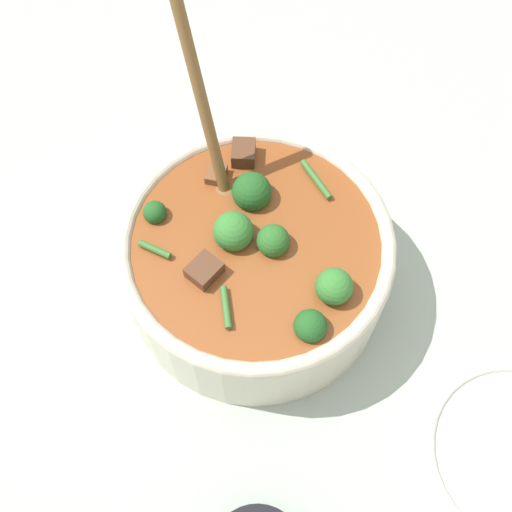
% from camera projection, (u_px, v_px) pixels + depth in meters
% --- Properties ---
extents(ground_plane, '(4.00, 4.00, 0.00)m').
position_uv_depth(ground_plane, '(256.00, 284.00, 0.74)').
color(ground_plane, '#ADBCAD').
extents(stew_bowl, '(0.29, 0.29, 0.30)m').
position_uv_depth(stew_bowl, '(256.00, 259.00, 0.69)').
color(stew_bowl, beige).
rests_on(stew_bowl, ground_plane).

